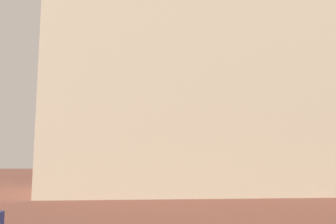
{
  "coord_description": "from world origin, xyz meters",
  "views": [
    {
      "loc": [
        -0.72,
        -3.03,
        3.01
      ],
      "look_at": [
        0.13,
        8.69,
        4.51
      ],
      "focal_mm": 35.52,
      "sensor_mm": 36.0,
      "label": 1
    }
  ],
  "objects": [
    {
      "name": "landmark_building",
      "position": [
        3.75,
        24.61,
        11.66
      ],
      "size": [
        23.51,
        10.19,
        35.95
      ],
      "color": "beige",
      "rests_on": "ground_plane"
    }
  ]
}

